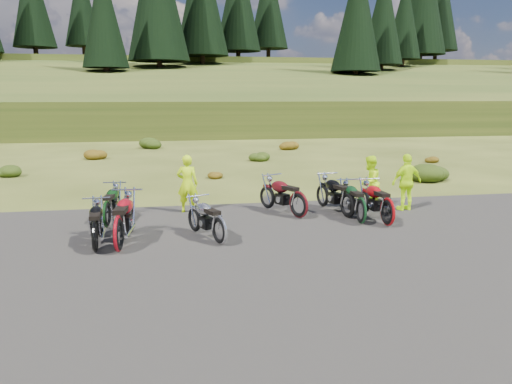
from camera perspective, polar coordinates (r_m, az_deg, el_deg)
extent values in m
plane|color=#3B4316|center=(12.26, 0.93, -5.37)|extent=(300.00, 300.00, 0.00)
cube|color=black|center=(10.40, 3.04, -8.42)|extent=(20.00, 12.00, 0.04)
cube|color=#2D4015|center=(121.62, -9.08, 9.24)|extent=(300.00, 90.00, 9.17)
cylinder|color=black|center=(82.93, -23.84, 14.26)|extent=(0.70, 0.70, 2.20)
cylinder|color=black|center=(87.75, -19.00, 14.88)|extent=(0.70, 0.70, 2.20)
cone|color=black|center=(88.63, -19.32, 19.64)|extent=(5.72, 5.72, 13.00)
cylinder|color=black|center=(61.96, -16.69, 12.61)|extent=(0.70, 0.70, 2.20)
cone|color=black|center=(62.59, -17.05, 18.93)|extent=(5.28, 5.28, 12.00)
cylinder|color=black|center=(67.64, -10.96, 13.71)|extent=(0.70, 0.70, 2.20)
cylinder|color=black|center=(73.88, -6.13, 14.53)|extent=(0.70, 0.70, 2.20)
cylinder|color=black|center=(80.55, -2.04, 15.14)|extent=(0.70, 0.70, 2.20)
cylinder|color=black|center=(87.54, 1.43, 15.46)|extent=(0.70, 0.70, 2.20)
cone|color=black|center=(88.59, 1.45, 20.89)|extent=(6.60, 6.60, 15.00)
cylinder|color=black|center=(64.89, 11.25, 12.59)|extent=(0.70, 0.70, 2.20)
cone|color=black|center=(65.61, 11.52, 19.50)|extent=(6.16, 6.16, 14.00)
cylinder|color=black|center=(72.76, 14.07, 13.22)|extent=(0.70, 0.70, 2.20)
cone|color=black|center=(73.46, 14.35, 18.99)|extent=(5.72, 5.72, 13.00)
cylinder|color=black|center=(80.78, 16.34, 13.71)|extent=(0.70, 0.70, 2.20)
cone|color=black|center=(81.45, 16.62, 18.56)|extent=(5.28, 5.28, 12.00)
cylinder|color=black|center=(88.90, 18.21, 14.09)|extent=(0.70, 0.70, 2.20)
cylinder|color=black|center=(97.09, 19.77, 14.40)|extent=(0.70, 0.70, 2.20)
cone|color=black|center=(98.20, 20.15, 19.87)|extent=(7.48, 7.48, 17.00)
ellipsoid|color=#21350D|center=(24.07, -26.50, 2.32)|extent=(1.03, 1.03, 0.61)
ellipsoid|color=brown|center=(28.59, -17.97, 4.30)|extent=(1.30, 1.30, 0.77)
ellipsoid|color=#21350D|center=(33.60, -11.84, 5.65)|extent=(1.56, 1.56, 0.92)
ellipsoid|color=brown|center=(21.08, -4.89, 2.15)|extent=(0.77, 0.77, 0.45)
ellipsoid|color=#21350D|center=(26.67, 0.30, 4.21)|extent=(1.03, 1.03, 0.61)
ellipsoid|color=brown|center=(32.42, 3.68, 5.54)|extent=(1.30, 1.30, 0.77)
ellipsoid|color=#21350D|center=(21.63, 19.28, 2.42)|extent=(1.56, 1.56, 0.92)
ellipsoid|color=brown|center=(27.65, 19.19, 3.69)|extent=(0.77, 0.77, 0.45)
imported|color=#B7E40C|center=(14.87, -7.85, 0.84)|extent=(0.70, 0.53, 1.72)
imported|color=#B7E40C|center=(15.55, 12.83, 0.95)|extent=(1.00, 0.99, 1.63)
imported|color=#B7E40C|center=(15.68, 16.84, 0.98)|extent=(1.06, 0.58, 1.71)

